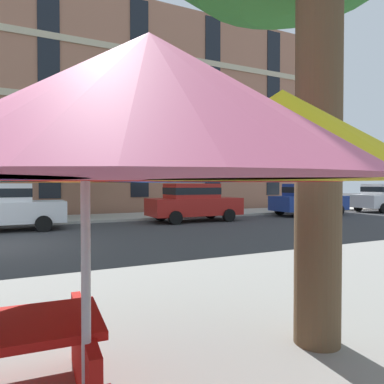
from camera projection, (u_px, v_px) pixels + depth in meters
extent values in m
cube|color=#A87056|center=(0.00, 113.00, 23.08)|extent=(39.73, 12.00, 12.80)
cube|color=black|center=(49.00, 89.00, 18.77)|extent=(1.10, 0.06, 11.60)
cube|color=black|center=(140.00, 99.00, 20.97)|extent=(1.10, 0.06, 11.60)
cube|color=black|center=(213.00, 107.00, 23.16)|extent=(1.10, 0.06, 11.60)
cube|color=black|center=(273.00, 114.00, 25.36)|extent=(1.10, 0.06, 11.60)
cube|color=silver|center=(2.00, 212.00, 13.25)|extent=(4.40, 1.76, 0.80)
cylinder|color=black|center=(41.00, 219.00, 14.66)|extent=(0.60, 0.22, 0.60)
cylinder|color=black|center=(44.00, 224.00, 13.08)|extent=(0.60, 0.22, 0.60)
cube|color=#B21E19|center=(194.00, 207.00, 16.80)|extent=(4.40, 1.76, 0.80)
cube|color=#B21E19|center=(192.00, 191.00, 16.72)|extent=(2.30, 1.55, 0.68)
cube|color=black|center=(192.00, 191.00, 16.72)|extent=(2.32, 1.57, 0.32)
cylinder|color=black|center=(211.00, 213.00, 18.21)|extent=(0.60, 0.22, 0.60)
cylinder|color=black|center=(229.00, 215.00, 16.63)|extent=(0.60, 0.22, 0.60)
cylinder|color=black|center=(161.00, 215.00, 17.00)|extent=(0.60, 0.22, 0.60)
cylinder|color=black|center=(175.00, 218.00, 15.42)|extent=(0.60, 0.22, 0.60)
cube|color=navy|center=(309.00, 203.00, 20.00)|extent=(4.40, 1.76, 0.80)
cube|color=navy|center=(307.00, 190.00, 19.92)|extent=(2.30, 1.55, 0.68)
cube|color=black|center=(307.00, 190.00, 19.92)|extent=(2.32, 1.57, 0.32)
cylinder|color=black|center=(315.00, 208.00, 21.40)|extent=(0.60, 0.22, 0.60)
cylinder|color=black|center=(339.00, 210.00, 19.83)|extent=(0.60, 0.22, 0.60)
cylinder|color=black|center=(280.00, 210.00, 20.20)|extent=(0.60, 0.22, 0.60)
cylinder|color=black|center=(302.00, 212.00, 18.62)|extent=(0.60, 0.22, 0.60)
cube|color=silver|center=(383.00, 189.00, 22.79)|extent=(2.30, 1.55, 0.68)
cube|color=black|center=(383.00, 189.00, 22.79)|extent=(2.32, 1.57, 0.32)
cylinder|color=black|center=(358.00, 207.00, 23.06)|extent=(0.60, 0.22, 0.60)
cylinder|color=black|center=(383.00, 208.00, 21.49)|extent=(0.60, 0.22, 0.60)
cylinder|color=#4C3823|center=(87.00, 195.00, 17.29)|extent=(0.26, 0.26, 2.43)
sphere|color=#2D702D|center=(91.00, 150.00, 17.63)|extent=(2.00, 2.00, 2.00)
sphere|color=#2D702D|center=(81.00, 147.00, 17.19)|extent=(2.54, 2.54, 2.54)
sphere|color=#2D702D|center=(91.00, 153.00, 17.24)|extent=(2.33, 2.33, 2.33)
cylinder|color=silver|center=(86.00, 283.00, 2.25)|extent=(0.06, 0.06, 2.23)
cone|color=red|center=(244.00, 151.00, 2.76)|extent=(1.44, 1.44, 0.47)
cone|color=blue|center=(162.00, 157.00, 3.37)|extent=(1.44, 1.44, 0.47)
cone|color=orange|center=(63.00, 157.00, 3.31)|extent=(1.44, 1.44, 0.47)
cone|color=#E5668C|center=(149.00, 105.00, 1.15)|extent=(1.44, 1.44, 0.47)
cone|color=yellow|center=(282.00, 135.00, 1.84)|extent=(1.44, 1.44, 0.47)
cone|color=red|center=(85.00, 137.00, 2.23)|extent=(1.80, 1.80, 0.55)
cube|color=red|center=(84.00, 366.00, 2.68)|extent=(0.17, 1.40, 0.74)
cylinder|color=brown|center=(318.00, 118.00, 3.59)|extent=(0.46, 0.46, 4.84)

